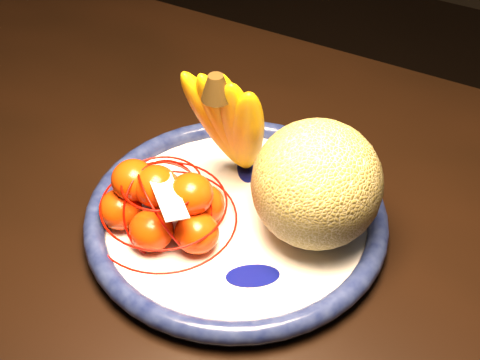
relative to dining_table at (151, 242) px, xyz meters
The scene contains 6 objects.
dining_table is the anchor object (origin of this frame).
fruit_bowl 0.16m from the dining_table, ahead, with size 0.38×0.38×0.03m.
cantaloupe 0.28m from the dining_table, 10.74° to the left, with size 0.15×0.15×0.15m, color olive.
banana_bunch 0.23m from the dining_table, 36.81° to the left, with size 0.14×0.12×0.20m.
mandarin_bag 0.15m from the dining_table, 32.62° to the right, with size 0.18×0.18×0.11m.
price_tag 0.20m from the dining_table, 35.27° to the right, with size 0.07×0.03×0.00m, color white.
Camera 1 is at (0.40, -0.54, 1.39)m, focal length 50.00 mm.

